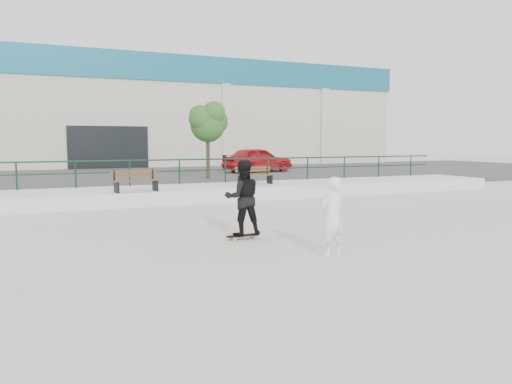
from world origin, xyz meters
name	(u,v)px	position (x,y,z in m)	size (l,w,h in m)	color
ground	(274,252)	(0.00, 0.00, 0.00)	(120.00, 120.00, 0.00)	#B7B0A8
ledge	(163,194)	(0.00, 9.50, 0.25)	(30.00, 3.00, 0.50)	beige
parking_strip	(125,179)	(0.00, 18.00, 0.25)	(60.00, 14.00, 0.50)	#3C3C3C
railing	(155,166)	(0.00, 10.80, 1.24)	(28.00, 0.06, 1.03)	#123321
commercial_building	(93,111)	(0.00, 31.99, 4.58)	(44.20, 16.33, 8.00)	beige
bench_left	(136,181)	(-1.21, 8.46, 0.88)	(1.71, 0.72, 0.77)	brown
bench_right	(255,175)	(3.79, 9.52, 0.86)	(1.60, 0.51, 0.73)	brown
tree	(208,121)	(3.07, 13.23, 3.18)	(2.01, 1.79, 3.57)	brown
red_car	(258,160)	(7.22, 16.82, 1.20)	(1.65, 4.11, 1.40)	#AD151B
skateboard	(243,236)	(-0.06, 1.52, 0.07)	(0.79, 0.26, 0.09)	black
standing_skater	(243,198)	(-0.06, 1.52, 0.96)	(0.85, 0.66, 1.74)	black
seated_skater	(332,216)	(0.92, -0.74, 0.78)	(0.57, 0.38, 1.57)	white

